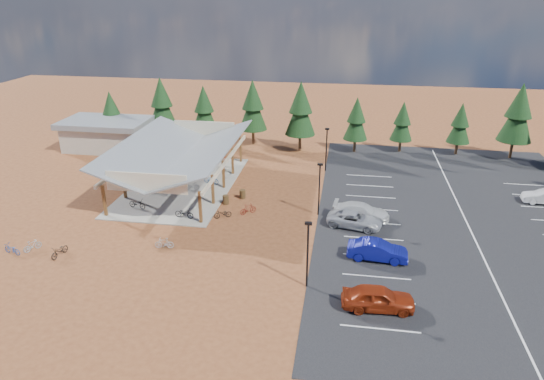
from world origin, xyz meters
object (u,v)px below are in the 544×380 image
object	(u,v)px
bike_2	(173,169)
bike_5	(192,186)
lamp_post_1	(319,186)
car_3	(361,211)
bike_10	(12,249)
outbuilding	(107,134)
bike_15	(248,209)
car_1	(377,250)
bike_7	(221,158)
bike_8	(60,251)
bike_9	(32,245)
bike_13	(164,243)
bike_1	(152,187)
bike_pavilion	(180,152)
bike_0	(137,204)
bike_6	(211,179)
trash_bin_1	(243,194)
bike_4	(184,213)
trash_bin_0	(226,200)
lamp_post_2	(326,146)
bike_3	(183,159)
car_2	(355,220)
lamp_post_0	(308,250)
car_0	(378,298)
bike_16	(223,214)

from	to	relation	value
bike_2	bike_5	bearing A→B (deg)	-156.47
lamp_post_1	car_3	distance (m)	4.54
bike_5	bike_10	bearing A→B (deg)	134.48
outbuilding	bike_15	xyz separation A→B (m)	(22.44, -16.85, -1.52)
bike_10	car_1	distance (m)	29.11
bike_10	bike_7	bearing A→B (deg)	170.17
bike_8	car_1	world-z (taller)	car_1
bike_9	bike_13	bearing A→B (deg)	-139.77
bike_1	car_3	distance (m)	21.63
bike_10	bike_8	bearing A→B (deg)	109.11
bike_pavilion	lamp_post_1	bearing A→B (deg)	-18.43
bike_13	lamp_post_1	bearing A→B (deg)	117.40
bike_0	outbuilding	bearing A→B (deg)	48.05
bike_6	car_3	size ratio (longest dim) A/B	0.35
bike_15	trash_bin_1	bearing A→B (deg)	-19.84
bike_6	bike_4	bearing A→B (deg)	-167.67
outbuilding	bike_pavilion	bearing A→B (deg)	-38.16
bike_5	bike_9	world-z (taller)	bike_5
trash_bin_0	bike_pavilion	bearing A→B (deg)	145.75
lamp_post_2	bike_13	bearing A→B (deg)	-120.59
bike_3	car_2	world-z (taller)	car_2
trash_bin_1	car_1	distance (m)	16.47
bike_0	bike_7	size ratio (longest dim) A/B	1.00
lamp_post_0	bike_1	xyz separation A→B (m)	(-17.47, 14.64, -2.32)
trash_bin_1	car_0	xyz separation A→B (m)	(12.76, -16.56, 0.41)
trash_bin_0	bike_16	world-z (taller)	trash_bin_0
trash_bin_0	car_3	xyz separation A→B (m)	(13.17, -1.34, 0.33)
trash_bin_1	bike_1	world-z (taller)	bike_1
bike_8	bike_10	distance (m)	3.97
bike_3	lamp_post_1	bearing A→B (deg)	-134.96
bike_1	bike_6	bearing A→B (deg)	-58.35
bike_9	car_1	world-z (taller)	car_1
bike_0	car_1	xyz separation A→B (m)	(22.46, -5.95, 0.23)
bike_0	bike_15	distance (m)	10.79
bike_6	bike_13	xyz separation A→B (m)	(0.00, -14.22, -0.09)
bike_0	bike_3	bearing A→B (deg)	13.27
lamp_post_1	bike_5	distance (m)	14.27
bike_pavilion	lamp_post_0	bearing A→B (deg)	-48.58
bike_0	bike_9	xyz separation A→B (m)	(-5.15, -8.89, -0.12)
bike_4	bike_13	bearing A→B (deg)	-170.03
trash_bin_0	car_0	distance (m)	20.54
bike_3	car_1	xyz separation A→B (m)	(22.21, -19.03, 0.16)
bike_1	bike_3	bearing A→B (deg)	-1.52
bike_7	bike_13	world-z (taller)	bike_7
car_0	bike_6	bearing A→B (deg)	37.06
lamp_post_0	bike_2	bearing A→B (deg)	130.21
bike_13	outbuilding	bearing A→B (deg)	-152.46
bike_4	bike_6	size ratio (longest dim) A/B	1.05
bike_15	bike_9	bearing A→B (deg)	80.80
bike_0	bike_3	distance (m)	13.08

